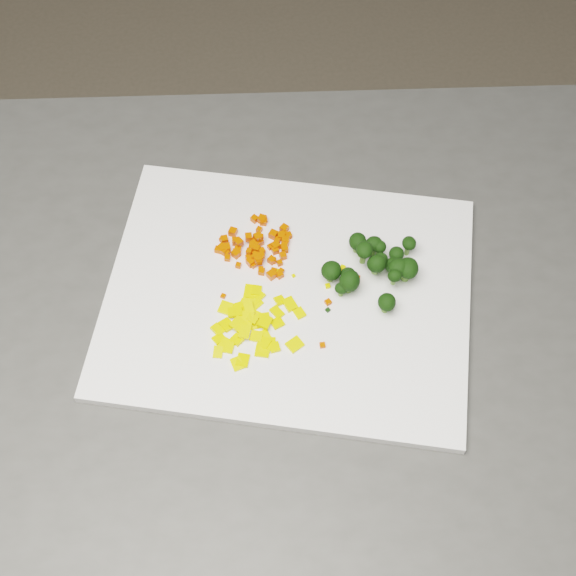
{
  "coord_description": "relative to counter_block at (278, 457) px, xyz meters",
  "views": [
    {
      "loc": [
        0.24,
        -0.12,
        1.67
      ],
      "look_at": [
        0.27,
        0.33,
        0.92
      ],
      "focal_mm": 50.0,
      "sensor_mm": 36.0,
      "label": 1
    }
  ],
  "objects": [
    {
      "name": "pepper_chunk_31",
      "position": [
        -0.04,
        0.0,
        0.47
      ],
      "size": [
        0.02,
        0.01,
        0.01
      ],
      "primitive_type": "cube",
      "rotation": [
        0.08,
        0.08,
        3.13
      ],
      "color": "yellow",
      "rests_on": "pepper_pile"
    },
    {
      "name": "broccoli_floret_11",
      "position": [
        0.1,
        0.05,
        0.49
      ],
      "size": [
        0.03,
        0.03,
        0.03
      ],
      "primitive_type": null,
      "color": "black",
      "rests_on": "broccoli_pile"
    },
    {
      "name": "carrot_cube_26",
      "position": [
        -0.01,
        0.08,
        0.47
      ],
      "size": [
        0.01,
        0.01,
        0.01
      ],
      "primitive_type": "cube",
      "rotation": [
        0.0,
        0.0,
        2.9
      ],
      "color": "#DA3A02",
      "rests_on": "carrot_pile"
    },
    {
      "name": "carrot_cube_58",
      "position": [
        0.01,
        0.06,
        0.46
      ],
      "size": [
        0.01,
        0.01,
        0.01
      ],
      "primitive_type": "cube",
      "rotation": [
        0.0,
        0.0,
        1.92
      ],
      "color": "#DA3A02",
      "rests_on": "carrot_pile"
    },
    {
      "name": "stray_bit_5",
      "position": [
        0.08,
        0.05,
        0.46
      ],
      "size": [
        0.01,
        0.01,
        0.0
      ],
      "primitive_type": "cube",
      "rotation": [
        0.0,
        0.0,
        1.05
      ],
      "color": "yellow",
      "rests_on": "cutting_board"
    },
    {
      "name": "carrot_cube_33",
      "position": [
        0.0,
        0.07,
        0.46
      ],
      "size": [
        0.01,
        0.01,
        0.01
      ],
      "primitive_type": "cube",
      "rotation": [
        0.0,
        0.0,
        3.07
      ],
      "color": "#DA3A02",
      "rests_on": "carrot_pile"
    },
    {
      "name": "carrot_cube_17",
      "position": [
        -0.01,
        0.08,
        0.46
      ],
      "size": [
        0.01,
        0.01,
        0.01
      ],
      "primitive_type": "cube",
      "rotation": [
        0.0,
        0.0,
        0.6
      ],
      "color": "#DA3A02",
      "rests_on": "carrot_pile"
    },
    {
      "name": "carrot_cube_22",
      "position": [
        0.02,
        0.1,
        0.46
      ],
      "size": [
        0.01,
        0.01,
        0.01
      ],
      "primitive_type": "cube",
      "rotation": [
        0.0,
        0.0,
        0.33
      ],
      "color": "#DA3A02",
      "rests_on": "carrot_pile"
    },
    {
      "name": "broccoli_floret_1",
      "position": [
        0.14,
        0.06,
        0.47
      ],
      "size": [
        0.02,
        0.02,
        0.02
      ],
      "primitive_type": null,
      "color": "black",
      "rests_on": "broccoli_pile"
    },
    {
      "name": "stray_bit_4",
      "position": [
        0.05,
        -0.04,
        0.46
      ],
      "size": [
        0.01,
        0.01,
        0.0
      ],
      "primitive_type": "cube",
      "rotation": [
        0.0,
        0.0,
        1.64
      ],
      "color": "#DA3A02",
      "rests_on": "cutting_board"
    },
    {
      "name": "pepper_pile",
      "position": [
        -0.02,
        -0.01,
        0.47
      ],
      "size": [
        0.1,
        0.1,
        0.01
      ],
      "primitive_type": null,
      "color": "yellow",
      "rests_on": "cutting_board"
    },
    {
      "name": "pepper_chunk_6",
      "position": [
        -0.0,
        -0.04,
        0.46
      ],
      "size": [
        0.01,
        0.02,
        0.0
      ],
      "primitive_type": "cube",
      "rotation": [
        0.04,
        0.04,
        1.49
      ],
      "color": "yellow",
      "rests_on": "pepper_pile"
    },
    {
      "name": "pepper_chunk_7",
      "position": [
        -0.02,
        -0.01,
        0.46
      ],
      "size": [
        0.02,
        0.01,
        0.0
      ],
      "primitive_type": "cube",
      "rotation": [
        0.15,
        -0.04,
        0.16
      ],
      "color": "yellow",
      "rests_on": "pepper_pile"
    },
    {
      "name": "carrot_cube_7",
      "position": [
        -0.01,
        0.07,
        0.47
      ],
      "size": [
        0.01,
        0.01,
        0.01
      ],
      "primitive_type": "cube",
      "rotation": [
        0.0,
        0.0,
        1.61
      ],
      "color": "#DA3A02",
      "rests_on": "carrot_pile"
    },
    {
      "name": "cutting_board",
      "position": [
        0.02,
        0.03,
        0.46
      ],
      "size": [
        0.46,
        0.39,
        0.01
      ],
      "primitive_type": "cube",
      "rotation": [
        0.0,
        0.0,
        -0.22
      ],
      "color": "white",
      "rests_on": "counter_block"
    },
    {
      "name": "carrot_cube_55",
      "position": [
        -0.01,
        0.1,
        0.46
      ],
      "size": [
        0.01,
        0.01,
        0.01
      ],
      "primitive_type": "cube",
      "rotation": [
        0.0,
        0.0,
        2.75
      ],
      "color": "#DA3A02",
      "rests_on": "carrot_pile"
    },
    {
      "name": "carrot_cube_44",
      "position": [
        -0.06,
        0.09,
        0.46
      ],
      "size": [
        0.01,
        0.01,
        0.01
      ],
      "primitive_type": "cube",
      "rotation": [
        0.0,
        0.0,
        2.79
      ],
      "color": "#DA3A02",
      "rests_on": "carrot_pile"
    },
    {
      "name": "broccoli_floret_15",
      "position": [
        0.16,
        0.07,
        0.47
      ],
      "size": [
        0.02,
        0.02,
        0.03
      ],
      "primitive_type": null,
      "color": "black",
      "rests_on": "broccoli_pile"
    },
    {
      "name": "carrot_cube_56",
      "position": [
        -0.05,
        0.08,
        0.46
      ],
      "size": [
        0.01,
        0.01,
        0.01
      ],
      "primitive_type": "cube",
      "rotation": [
        0.0,
        0.0,
        2.43
      ],
      "color": "#DA3A02",
      "rests_on": "carrot_pile"
    },
    {
      "name": "carrot_cube_3",
      "position": [
        -0.02,
        0.07,
        0.47
      ],
      "size": [
        0.01,
        0.01,
        0.01
      ],
      "primitive_type": "cube",
      "rotation": [
        0.0,
        0.0,
        0.55
      ],
      "color": "#DA3A02",
      "rests_on": "carrot_pile"
    },
    {
      "name": "carrot_cube_70",
      "position": [
        0.02,
        0.08,
        0.46
      ],
      "size": [
        0.01,
        0.01,
        0.01
      ],
      "primitive_type": "cube",
      "rotation": [
        0.0,
        0.0,
        1.66
      ],
      "color": "#DA3A02",
      "rests_on": "carrot_pile"
    },
    {
      "name": "pepper_chunk_4",
      "position": [
        0.02,
        -0.04,
        0.46
      ],
      "size": [
        0.02,
        0.02,
        0.0
      ],
      "primitive_type": "cube",
      "rotation": [
        0.05,
        0.01,
        0.59
      ],
      "color": "yellow",
      "rests_on": "pepper_pile"
    },
    {
      "name": "carrot_cube_21",
      "position": [
        -0.02,
        0.1,
        0.47
      ],
      "size": [
        0.01,
        0.01,
        0.01
      ],
      "primitive_type": "cube",
      "rotation": [
        0.0,
        0.0,
        1.61
      ],
      "color": "#DA3A02",
      "rests_on": "carrot_pile"
    },
    {
      "name": "carrot_cube_31",
      "position": [
        -0.02,
        0.08,
        0.47
      ],
      "size": [
        0.01,
        0.01,
        0.01
      ],
      "primitive_type": "cube",
      "rotation": [
        0.0,
        0.0,
        2.78
      ],
      "color": "#DA3A02",
      "rests_on": "carrot_pile"
    },
    {
      "name": "pepper_chunk_12",
      "position": [
        -0.06,
        -0.04,
        0.46
      ],
      "size": [
        0.01,
        0.02,
        0.01
      ],
      "primitive_type": "cube",
      "rotation": [
        0.11,
        -0.12,
        1.41
      ],
      "color": "yellow",
      "rests_on": "pepper_pile"
    },
    {
      "name": "pepper_chunk_0",
      "position": [
        0.02,
        0.01,
        0.46
      ],
      "size": [
        0.02,
        0.02,
        0.01
      ],
      "primitive_type": "cube",
      "rotation": [
        0.06,
        -0.05,
        2.01
      ],
      "color": "yellow",
      "rests_on": "pepper_pile"
    },
    {
      "name": "broccoli_floret_16",
      "position": [
        0.12,
        0.04,
        0.48
      ],
      "size": [
        0.03,
        0.03,
        0.03
      ],
      "primitive_type": null,
      "color": "black",
      "rests_on": "broccoli_pile"
    },
    {
      "name": "carrot_cube_23",
      "position": [
        -0.01,
        0.07,
        0.47
      ],
      "size": [
        0.01,
        0.01,
        0.01
      ],
      "primitive_type": "cube",
      "rotation": [
        0.0,
        0.0,
        0.21
      ],
      "color": "#DA3A02",
      "rests_on": "carrot_pile"
    },
    {
      "name": "carrot_cube_50",
      "position": [
        -0.01,
        0.13,
        0.46
      ],
      "size": [
        0.01,
        0.01,
        0.01
      ],
      "primitive_type": "cube",
      "rotation": [
        0.0,
        0.0,
        2.37
      ],
      "color": "#DA3A02",
      "rests_on": "carrot_pile"
    },
    {
      "name": "carrot_cube_30",
      "position": [
        -0.01,
        0.1,
        0.47
      ],
      "size": [
        0.01,
        0.01,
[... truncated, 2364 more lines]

